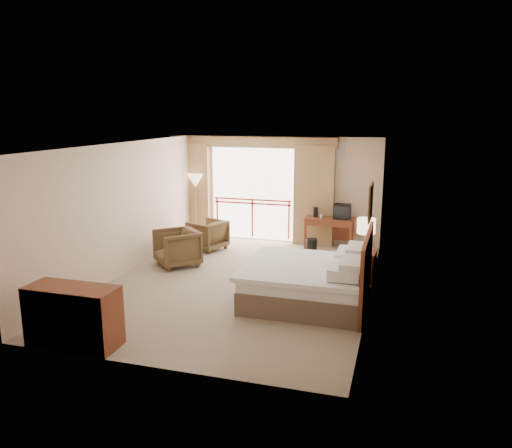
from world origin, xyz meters
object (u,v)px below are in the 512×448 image
(wastebasket, at_px, (312,246))
(floor_lamp, at_px, (195,183))
(table_lamp, at_px, (366,227))
(side_table, at_px, (180,240))
(armchair_far, at_px, (208,249))
(bed, at_px, (310,281))
(dresser, at_px, (73,316))
(desk, at_px, (330,224))
(armchair_near, at_px, (178,265))
(tv, at_px, (342,211))
(nightstand, at_px, (364,267))

(wastebasket, relative_size, floor_lamp, 0.19)
(table_lamp, xyz_separation_m, side_table, (-4.24, 0.52, -0.71))
(armchair_far, xyz_separation_m, side_table, (-0.37, -0.80, 0.40))
(bed, bearing_deg, dresser, -138.19)
(desk, distance_m, side_table, 3.67)
(dresser, bearing_deg, side_table, 94.37)
(bed, height_order, table_lamp, table_lamp)
(bed, height_order, armchair_near, bed)
(table_lamp, bearing_deg, armchair_far, 161.11)
(tv, height_order, wastebasket, tv)
(nightstand, relative_size, table_lamp, 0.99)
(armchair_far, height_order, floor_lamp, floor_lamp)
(tv, bearing_deg, dresser, -119.50)
(table_lamp, distance_m, tv, 2.35)
(desk, relative_size, armchair_far, 1.49)
(wastebasket, height_order, floor_lamp, floor_lamp)
(table_lamp, distance_m, armchair_far, 4.24)
(table_lamp, distance_m, side_table, 4.33)
(table_lamp, xyz_separation_m, armchair_near, (-4.01, -0.11, -1.11))
(armchair_near, distance_m, side_table, 0.78)
(desk, xyz_separation_m, armchair_far, (-2.84, -0.96, -0.60))
(wastebasket, bearing_deg, armchair_far, -169.77)
(armchair_far, bearing_deg, floor_lamp, -122.63)
(armchair_near, height_order, side_table, side_table)
(table_lamp, height_order, side_table, table_lamp)
(table_lamp, bearing_deg, tv, 108.10)
(armchair_near, bearing_deg, wastebasket, 80.97)
(bed, distance_m, floor_lamp, 5.44)
(side_table, bearing_deg, tv, 25.92)
(wastebasket, relative_size, dresser, 0.25)
(bed, bearing_deg, side_table, 150.45)
(armchair_near, bearing_deg, dresser, -41.22)
(tv, xyz_separation_m, side_table, (-3.51, -1.71, -0.55))
(armchair_near, bearing_deg, desk, 84.20)
(bed, height_order, dresser, bed)
(bed, height_order, desk, bed)
(tv, relative_size, floor_lamp, 0.23)
(bed, height_order, side_table, bed)
(table_lamp, relative_size, tv, 1.59)
(wastebasket, distance_m, armchair_far, 2.54)
(bed, xyz_separation_m, tv, (0.10, 3.64, 0.57))
(table_lamp, relative_size, floor_lamp, 0.37)
(nightstand, xyz_separation_m, armchair_far, (-3.87, 1.37, -0.31))
(armchair_far, height_order, armchair_near, armchair_near)
(wastebasket, bearing_deg, table_lamp, -52.19)
(floor_lamp, relative_size, dresser, 1.29)
(table_lamp, distance_m, armchair_near, 4.16)
(tv, bearing_deg, armchair_near, -148.09)
(bed, bearing_deg, desk, 93.04)
(nightstand, height_order, armchair_far, nightstand)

